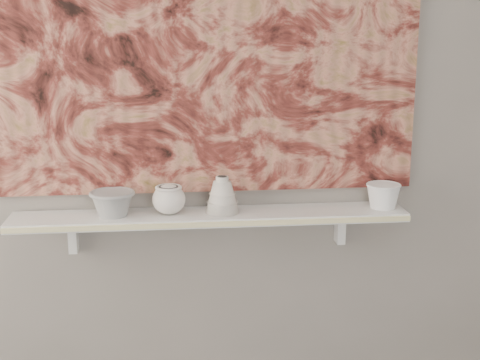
{
  "coord_description": "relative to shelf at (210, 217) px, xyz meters",
  "views": [
    {
      "loc": [
        -0.13,
        -0.77,
        1.6
      ],
      "look_at": [
        0.1,
        1.49,
        1.05
      ],
      "focal_mm": 50.0,
      "sensor_mm": 36.0,
      "label": 1
    }
  ],
  "objects": [
    {
      "name": "cup_cream",
      "position": [
        -0.14,
        0.0,
        0.07
      ],
      "size": [
        0.13,
        0.13,
        0.11
      ],
      "primitive_type": null,
      "rotation": [
        0.0,
        0.0,
        -0.15
      ],
      "color": "silver",
      "rests_on": "shelf"
    },
    {
      "name": "bell_vessel",
      "position": [
        0.04,
        0.0,
        0.08
      ],
      "size": [
        0.15,
        0.15,
        0.13
      ],
      "primitive_type": null,
      "rotation": [
        0.0,
        0.0,
        -0.29
      ],
      "color": "silver",
      "rests_on": "shelf"
    },
    {
      "name": "bracket_left",
      "position": [
        -0.49,
        0.06,
        -0.07
      ],
      "size": [
        0.03,
        0.06,
        0.12
      ],
      "primitive_type": "cube",
      "color": "white",
      "rests_on": "wall_back"
    },
    {
      "name": "wall_back",
      "position": [
        0.0,
        0.09,
        0.44
      ],
      "size": [
        3.6,
        0.0,
        3.6
      ],
      "primitive_type": "plane",
      "rotation": [
        1.57,
        0.0,
        0.0
      ],
      "color": "gray",
      "rests_on": "floor"
    },
    {
      "name": "bowl_grey",
      "position": [
        -0.34,
        0.0,
        0.06
      ],
      "size": [
        0.2,
        0.2,
        0.09
      ],
      "primitive_type": null,
      "rotation": [
        0.0,
        0.0,
        -0.34
      ],
      "color": "gray",
      "rests_on": "shelf"
    },
    {
      "name": "bracket_right",
      "position": [
        0.49,
        0.06,
        -0.07
      ],
      "size": [
        0.03,
        0.06,
        0.12
      ],
      "primitive_type": "cube",
      "color": "white",
      "rests_on": "wall_back"
    },
    {
      "name": "painting",
      "position": [
        0.0,
        0.08,
        0.62
      ],
      "size": [
        1.5,
        0.02,
        1.1
      ],
      "primitive_type": "cube",
      "color": "maroon",
      "rests_on": "wall_back"
    },
    {
      "name": "bowl_white",
      "position": [
        0.63,
        0.0,
        0.06
      ],
      "size": [
        0.15,
        0.15,
        0.09
      ],
      "primitive_type": null,
      "rotation": [
        0.0,
        0.0,
        0.23
      ],
      "color": "white",
      "rests_on": "shelf"
    },
    {
      "name": "shelf_stripe",
      "position": [
        0.0,
        -0.09,
        0.0
      ],
      "size": [
        1.4,
        0.01,
        0.02
      ],
      "primitive_type": "cube",
      "color": "beige",
      "rests_on": "shelf"
    },
    {
      "name": "house_motif",
      "position": [
        0.45,
        0.07,
        0.32
      ],
      "size": [
        0.09,
        0.0,
        0.08
      ],
      "primitive_type": "cube",
      "color": "black",
      "rests_on": "painting"
    },
    {
      "name": "shelf",
      "position": [
        0.0,
        0.0,
        0.0
      ],
      "size": [
        1.4,
        0.18,
        0.03
      ],
      "primitive_type": "cube",
      "color": "white",
      "rests_on": "wall_back"
    }
  ]
}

